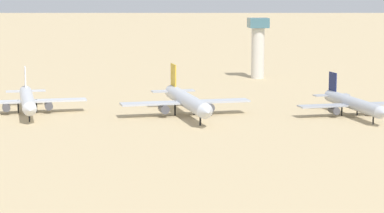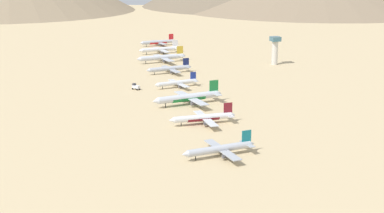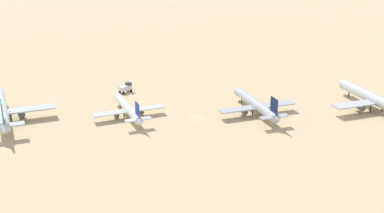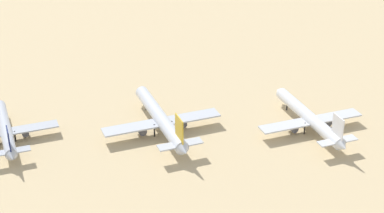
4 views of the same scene
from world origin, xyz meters
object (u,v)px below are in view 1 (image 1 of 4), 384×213
parked_jet_2 (187,101)px  parked_jet_1 (27,100)px  parked_jet_3 (353,103)px  control_tower (258,44)px

parked_jet_2 → parked_jet_1: bearing=-101.6°
parked_jet_2 → parked_jet_3: size_ratio=1.20×
parked_jet_3 → control_tower: size_ratio=1.60×
parked_jet_1 → control_tower: bearing=134.0°
parked_jet_3 → parked_jet_2: bearing=-96.9°
parked_jet_2 → parked_jet_3: (5.23, 43.52, -0.68)m
parked_jet_2 → parked_jet_3: 43.83m
parked_jet_1 → parked_jet_2: bearing=78.4°
parked_jet_1 → parked_jet_3: (13.88, 85.73, -0.33)m
parked_jet_1 → parked_jet_3: bearing=80.8°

